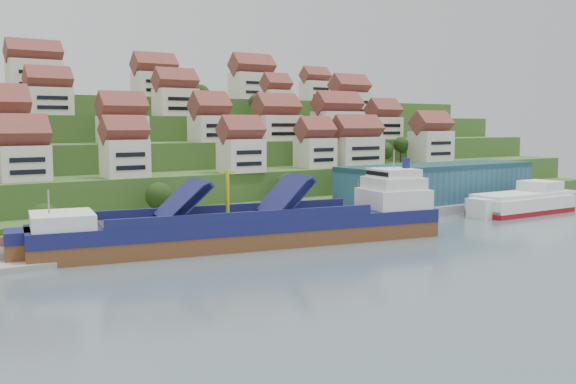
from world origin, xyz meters
TOP-DOWN VIEW (x-y plane):
  - ground at (0.00, 0.00)m, footprint 300.00×300.00m
  - quay at (20.00, 15.00)m, footprint 180.00×14.00m
  - hillside at (0.00, 103.55)m, footprint 260.00×128.00m
  - hillside_village at (3.57, 61.48)m, footprint 162.51×64.47m
  - hillside_trees at (-7.10, 44.11)m, footprint 142.10×62.27m
  - warehouse at (52.00, 17.00)m, footprint 60.00×15.00m
  - flagpole at (18.11, 10.00)m, footprint 1.28×0.16m
  - cargo_ship at (-14.34, 0.97)m, footprint 78.63×26.57m
  - second_ship at (64.63, -0.33)m, footprint 30.16×11.56m

SIDE VIEW (x-z plane):
  - ground at x=0.00m, z-range 0.00..0.00m
  - quay at x=20.00m, z-range 0.00..2.20m
  - second_ship at x=64.63m, z-range -1.72..6.98m
  - cargo_ship at x=-14.34m, z-range -5.34..11.91m
  - flagpole at x=18.11m, z-range 2.88..10.88m
  - warehouse at x=52.00m, z-range 2.20..12.20m
  - hillside at x=0.00m, z-range -4.84..26.16m
  - hillside_trees at x=-7.10m, z-range 0.41..32.10m
  - hillside_village at x=3.57m, z-range 9.77..39.29m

